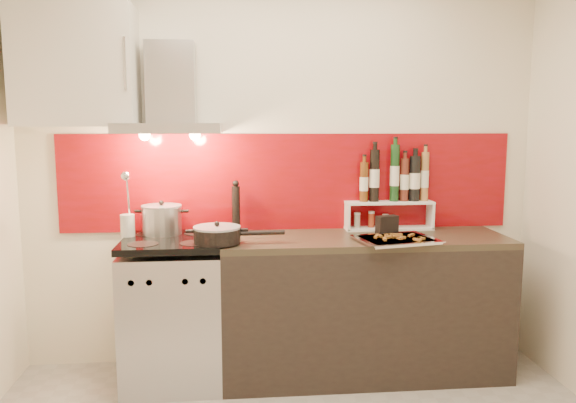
{
  "coord_description": "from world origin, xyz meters",
  "views": [
    {
      "loc": [
        -0.31,
        -2.32,
        1.61
      ],
      "look_at": [
        0.0,
        0.95,
        1.15
      ],
      "focal_mm": 35.0,
      "sensor_mm": 36.0,
      "label": 1
    }
  ],
  "objects": [
    {
      "name": "stock_pot",
      "position": [
        -0.78,
        1.25,
        1.0
      ],
      "size": [
        0.25,
        0.25,
        0.22
      ],
      "color": "#B7B7BA",
      "rests_on": "range_stove"
    },
    {
      "name": "back_wall",
      "position": [
        0.0,
        1.4,
        1.3
      ],
      "size": [
        3.4,
        0.02,
        2.6
      ],
      "primitive_type": "cube",
      "color": "silver",
      "rests_on": "ground"
    },
    {
      "name": "counter",
      "position": [
        0.5,
        1.1,
        0.45
      ],
      "size": [
        1.8,
        0.6,
        0.9
      ],
      "color": "black",
      "rests_on": "ground"
    },
    {
      "name": "range_hood",
      "position": [
        -0.7,
        1.24,
        1.74
      ],
      "size": [
        0.62,
        0.5,
        0.61
      ],
      "color": "#B7B7BA",
      "rests_on": "back_wall"
    },
    {
      "name": "pepper_mill",
      "position": [
        -0.31,
        1.3,
        1.07
      ],
      "size": [
        0.05,
        0.05,
        0.34
      ],
      "color": "black",
      "rests_on": "counter"
    },
    {
      "name": "upper_cabinet",
      "position": [
        -1.25,
        1.22,
        1.95
      ],
      "size": [
        0.7,
        0.35,
        0.72
      ],
      "primitive_type": "cube",
      "color": "beige",
      "rests_on": "back_wall"
    },
    {
      "name": "baking_tray",
      "position": [
        0.65,
        0.92,
        0.92
      ],
      "size": [
        0.52,
        0.44,
        0.03
      ],
      "color": "silver",
      "rests_on": "counter"
    },
    {
      "name": "backsplash",
      "position": [
        0.05,
        1.39,
        1.22
      ],
      "size": [
        3.0,
        0.02,
        0.64
      ],
      "primitive_type": "cube",
      "color": "maroon",
      "rests_on": "back_wall"
    },
    {
      "name": "caddy_box",
      "position": [
        0.66,
        1.15,
        0.96
      ],
      "size": [
        0.15,
        0.1,
        0.12
      ],
      "primitive_type": "cube",
      "rotation": [
        0.0,
        0.0,
        0.34
      ],
      "color": "black",
      "rests_on": "counter"
    },
    {
      "name": "utensil_jar",
      "position": [
        -0.98,
        1.19,
        1.03
      ],
      "size": [
        0.09,
        0.13,
        0.42
      ],
      "color": "silver",
      "rests_on": "range_stove"
    },
    {
      "name": "step_shelf",
      "position": [
        0.74,
        1.33,
        1.16
      ],
      "size": [
        0.59,
        0.16,
        0.57
      ],
      "color": "white",
      "rests_on": "counter"
    },
    {
      "name": "range_stove",
      "position": [
        -0.7,
        1.1,
        0.44
      ],
      "size": [
        0.6,
        0.6,
        0.91
      ],
      "color": "#B7B7BA",
      "rests_on": "ground"
    },
    {
      "name": "saute_pan",
      "position": [
        -0.41,
        0.95,
        0.96
      ],
      "size": [
        0.54,
        0.28,
        0.13
      ],
      "color": "black",
      "rests_on": "range_stove"
    }
  ]
}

